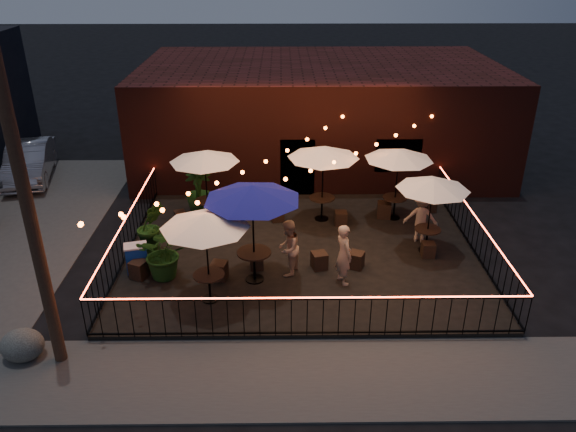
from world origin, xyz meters
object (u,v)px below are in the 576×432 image
cafe_table_4 (433,185)px  boulder (22,345)px  cafe_table_1 (204,157)px  cafe_table_5 (399,155)px  cooler (137,258)px  utility_pole (24,193)px  cafe_table_0 (205,222)px  cafe_table_3 (323,153)px  cafe_table_2 (252,194)px

cafe_table_4 → boulder: size_ratio=2.66×
cafe_table_1 → cafe_table_5: (6.01, 0.17, -0.02)m
cafe_table_5 → cooler: (-7.59, -3.19, -1.76)m
utility_pole → cafe_table_1: 7.17m
cafe_table_1 → cafe_table_5: cafe_table_1 is taller
cafe_table_0 → cafe_table_1: size_ratio=1.00×
cafe_table_3 → cafe_table_5: size_ratio=0.88×
cafe_table_2 → cafe_table_4: (4.92, 1.54, -0.42)m
cafe_table_4 → cafe_table_1: bearing=163.1°
cafe_table_3 → cafe_table_1: bearing=-178.2°
boulder → cafe_table_4: bearing=24.3°
boulder → cafe_table_3: bearing=43.3°
cafe_table_2 → cafe_table_3: 4.18m
boulder → cafe_table_0: bearing=27.5°
cafe_table_0 → cafe_table_3: 5.51m
cafe_table_1 → boulder: bearing=-117.1°
cafe_table_1 → cafe_table_4: (6.55, -2.00, -0.11)m
cafe_table_3 → cooler: size_ratio=3.15×
cafe_table_2 → boulder: 6.17m
cafe_table_3 → boulder: size_ratio=2.73×
cafe_table_0 → cafe_table_4: (6.00, 2.44, -0.11)m
utility_pole → cafe_table_5: 10.93m
cafe_table_2 → cafe_table_1: bearing=114.8°
cafe_table_5 → cooler: 8.42m
cafe_table_0 → cafe_table_2: bearing=40.0°
cafe_table_4 → cooler: size_ratio=3.07×
cafe_table_1 → boulder: cafe_table_1 is taller
cafe_table_1 → cafe_table_4: bearing=-16.9°
cafe_table_1 → cafe_table_5: size_ratio=0.84×
cafe_table_5 → cooler: size_ratio=3.58×
cafe_table_2 → cooler: bearing=171.0°
cafe_table_1 → cafe_table_4: size_ratio=0.98×
cooler → boulder: size_ratio=0.87×
cafe_table_0 → cafe_table_5: bearing=40.2°
utility_pole → cafe_table_3: utility_pole is taller
cafe_table_5 → cafe_table_1: bearing=-178.4°
cafe_table_1 → cooler: (-1.58, -3.02, -1.78)m
cafe_table_1 → utility_pole: bearing=-110.8°
cafe_table_3 → cafe_table_4: bearing=-36.0°
cafe_table_5 → cafe_table_2: bearing=-139.8°
cafe_table_4 → cafe_table_5: bearing=104.1°
cafe_table_2 → cafe_table_4: bearing=17.3°
cafe_table_2 → cafe_table_5: size_ratio=1.15×
cafe_table_3 → cafe_table_2: bearing=-119.0°
cafe_table_3 → cafe_table_5: bearing=1.4°
cafe_table_5 → boulder: 11.58m
cafe_table_0 → cooler: cafe_table_0 is taller
cafe_table_0 → boulder: bearing=-152.5°
boulder → utility_pole: bearing=-4.9°
utility_pole → cafe_table_0: (3.03, 2.08, -1.68)m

